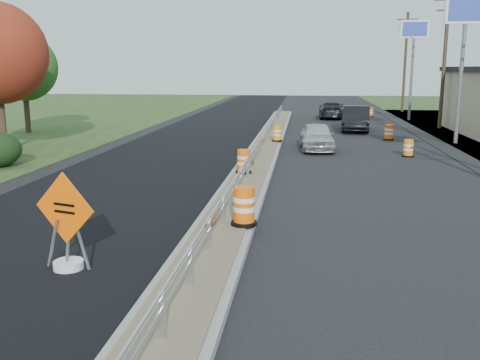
# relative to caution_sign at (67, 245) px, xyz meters

# --- Properties ---
(ground) EXTENTS (140.00, 140.00, 0.00)m
(ground) POSITION_rel_caution_sign_xyz_m (2.84, 4.97, -0.53)
(ground) COLOR black
(ground) RESTS_ON ground
(milled_overlay) EXTENTS (7.20, 120.00, 0.01)m
(milled_overlay) POSITION_rel_caution_sign_xyz_m (-1.56, 14.97, -0.52)
(milled_overlay) COLOR black
(milled_overlay) RESTS_ON ground
(median) EXTENTS (1.60, 55.00, 0.23)m
(median) POSITION_rel_caution_sign_xyz_m (2.84, 12.97, -0.42)
(median) COLOR gray
(median) RESTS_ON ground
(guardrail) EXTENTS (0.10, 46.15, 0.72)m
(guardrail) POSITION_rel_caution_sign_xyz_m (2.84, 13.97, 0.20)
(guardrail) COLOR silver
(guardrail) RESTS_ON median
(pylon_sign_mid) EXTENTS (2.20, 0.30, 7.90)m
(pylon_sign_mid) POSITION_rel_caution_sign_xyz_m (13.34, 20.97, 5.95)
(pylon_sign_mid) COLOR slate
(pylon_sign_mid) RESTS_ON ground
(pylon_sign_north) EXTENTS (2.20, 0.30, 7.90)m
(pylon_sign_north) POSITION_rel_caution_sign_xyz_m (13.34, 34.97, 5.95)
(pylon_sign_north) COLOR slate
(pylon_sign_north) RESTS_ON ground
(utility_pole_nmid) EXTENTS (1.90, 0.26, 9.40)m
(utility_pole_nmid) POSITION_rel_caution_sign_xyz_m (14.34, 28.97, 4.40)
(utility_pole_nmid) COLOR #473523
(utility_pole_nmid) RESTS_ON ground
(utility_pole_north) EXTENTS (1.90, 0.26, 9.40)m
(utility_pole_north) POSITION_rel_caution_sign_xyz_m (14.34, 43.97, 4.40)
(utility_pole_north) COLOR #473523
(utility_pole_north) RESTS_ON ground
(tree_near_back) EXTENTS (4.29, 4.29, 6.37)m
(tree_near_back) POSITION_rel_caution_sign_xyz_m (-13.16, 22.97, 3.68)
(tree_near_back) COLOR #473523
(tree_near_back) RESTS_ON ground
(caution_sign) EXTENTS (1.45, 0.63, 2.09)m
(caution_sign) POSITION_rel_caution_sign_xyz_m (0.00, 0.00, 0.00)
(caution_sign) COLOR white
(caution_sign) RESTS_ON ground
(barrel_median_near) EXTENTS (0.67, 0.67, 0.99)m
(barrel_median_near) POSITION_rel_caution_sign_xyz_m (3.39, 2.93, 0.17)
(barrel_median_near) COLOR black
(barrel_median_near) RESTS_ON median
(barrel_median_mid) EXTENTS (0.61, 0.61, 0.90)m
(barrel_median_mid) POSITION_rel_caution_sign_xyz_m (2.60, 9.79, 0.13)
(barrel_median_mid) COLOR black
(barrel_median_mid) RESTS_ON median
(barrel_median_far) EXTENTS (0.57, 0.57, 0.84)m
(barrel_median_far) POSITION_rel_caution_sign_xyz_m (3.39, 19.04, 0.10)
(barrel_median_far) COLOR black
(barrel_median_far) RESTS_ON median
(barrel_shoulder_near) EXTENTS (0.56, 0.56, 0.82)m
(barrel_shoulder_near) POSITION_rel_caution_sign_xyz_m (9.84, 15.97, -0.14)
(barrel_shoulder_near) COLOR black
(barrel_shoulder_near) RESTS_ON ground
(barrel_shoulder_mid) EXTENTS (0.62, 0.62, 0.91)m
(barrel_shoulder_mid) POSITION_rel_caution_sign_xyz_m (9.84, 22.15, -0.09)
(barrel_shoulder_mid) COLOR black
(barrel_shoulder_mid) RESTS_ON ground
(barrel_shoulder_far) EXTENTS (0.57, 0.57, 0.83)m
(barrel_shoulder_far) POSITION_rel_caution_sign_xyz_m (10.58, 37.84, -0.13)
(barrel_shoulder_far) COLOR black
(barrel_shoulder_far) RESTS_ON ground
(car_silver) EXTENTS (1.86, 4.18, 1.40)m
(car_silver) POSITION_rel_caution_sign_xyz_m (5.54, 17.64, 0.17)
(car_silver) COLOR silver
(car_silver) RESTS_ON ground
(car_dark_mid) EXTENTS (2.28, 5.18, 1.65)m
(car_dark_mid) POSITION_rel_caution_sign_xyz_m (8.34, 26.66, 0.30)
(car_dark_mid) COLOR black
(car_dark_mid) RESTS_ON ground
(car_dark_far) EXTENTS (2.08, 4.94, 1.43)m
(car_dark_far) POSITION_rel_caution_sign_xyz_m (7.08, 35.87, 0.18)
(car_dark_far) COLOR black
(car_dark_far) RESTS_ON ground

